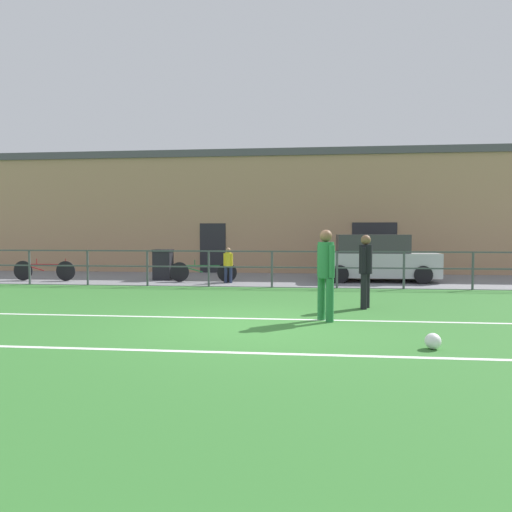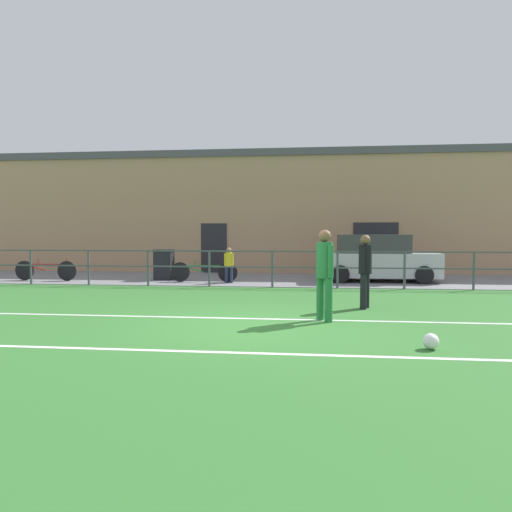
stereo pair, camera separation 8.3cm
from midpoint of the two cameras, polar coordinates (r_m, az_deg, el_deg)
ground at (r=8.82m, az=-0.78°, el=-8.47°), size 60.00×44.00×0.04m
field_line_touchline at (r=9.44m, az=-0.29°, el=-7.58°), size 36.00×0.11×0.00m
field_line_hash at (r=6.86m, az=-2.94°, el=-11.58°), size 36.00×0.11×0.00m
pavement_strip at (r=17.19m, az=2.77°, el=-2.83°), size 48.00×5.00×0.02m
perimeter_fence at (r=14.65m, az=2.16°, el=-0.92°), size 36.07×0.07×1.15m
clubhouse_facade at (r=20.82m, az=3.44°, el=5.30°), size 28.00×2.56×5.19m
player_goalkeeper at (r=10.85m, az=13.27°, el=-1.29°), size 0.29×0.43×1.66m
player_striker at (r=9.17m, az=8.56°, el=-1.61°), size 0.32×0.42×1.77m
soccer_ball_spare at (r=7.47m, az=20.69°, el=-9.64°), size 0.24×0.24×0.24m
spectator_child at (r=15.83m, az=-3.16°, el=-0.84°), size 0.32×0.21×1.19m
parked_car_red at (r=16.92m, az=14.55°, el=-0.38°), size 3.98×1.77×1.62m
bicycle_parked_0 at (r=16.22m, az=-6.20°, el=-1.90°), size 2.33×0.04×0.77m
bicycle_parked_1 at (r=18.19m, az=-23.99°, el=-1.59°), size 2.28×0.04×0.78m
trash_bin_0 at (r=17.21m, az=-10.94°, el=-1.01°), size 0.67×0.56×1.09m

